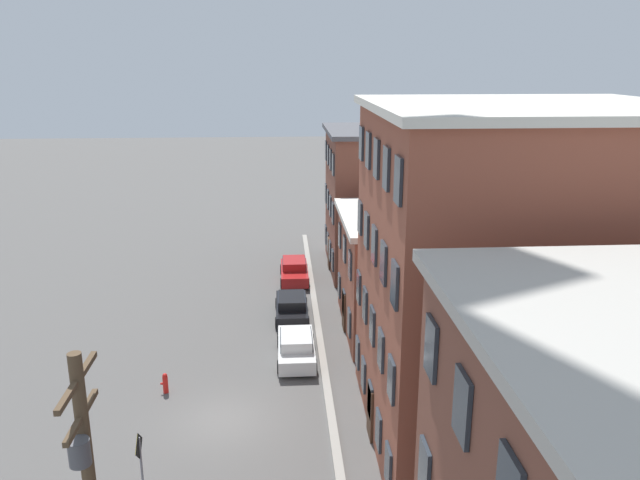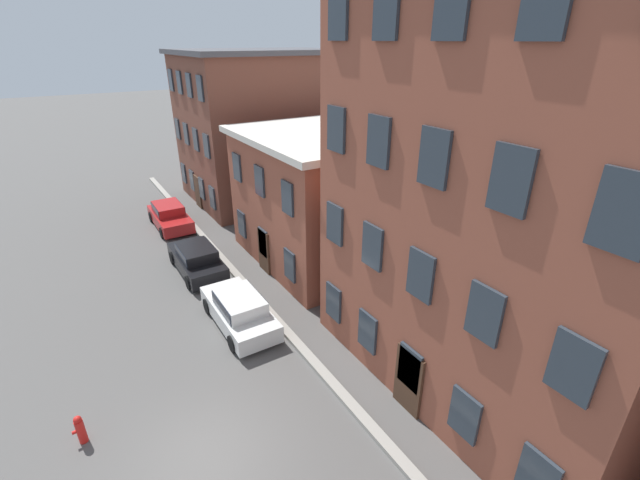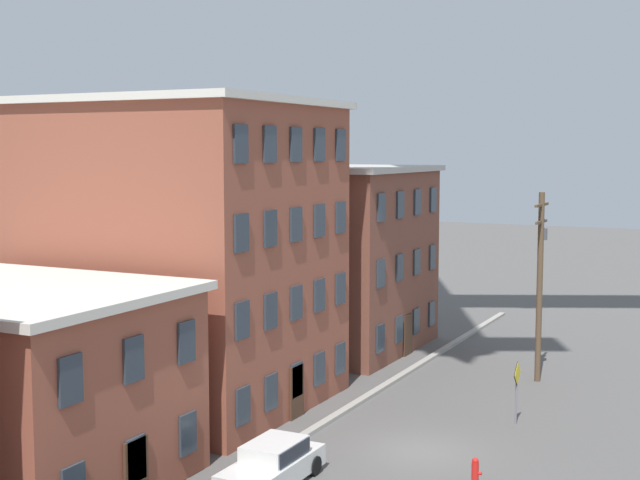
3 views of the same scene
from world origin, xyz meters
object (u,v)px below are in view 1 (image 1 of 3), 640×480
Objects in this scene: car_white at (296,346)px; fire_hydrant at (165,383)px; car_black at (292,306)px; caution_sign at (140,455)px; car_red at (294,270)px.

car_white reaches higher than fire_hydrant.
car_black is 4.58× the size of fire_hydrant.
car_white is at bearing 1.30° from car_black.
caution_sign is 2.69× the size of fire_hydrant.
car_white is 1.70× the size of caution_sign.
car_white is 4.58× the size of fire_hydrant.
car_red is 1.70× the size of caution_sign.
caution_sign is 7.30m from fire_hydrant.
caution_sign is (10.05, -5.54, 0.98)m from car_white.
fire_hydrant is (2.87, -6.02, -0.27)m from car_white.
fire_hydrant is (14.72, -6.21, -0.27)m from car_red.
car_red is 4.58× the size of fire_hydrant.
car_red is at bearing 165.33° from caution_sign.
car_red is at bearing 179.08° from car_white.
caution_sign is at bearing -19.51° from car_black.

